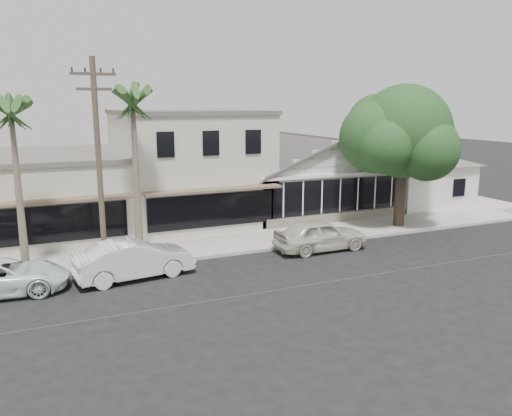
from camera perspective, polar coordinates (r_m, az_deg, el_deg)
name	(u,v)px	position (r m, az deg, el deg)	size (l,w,h in m)	color
ground	(346,279)	(21.17, 10.24, -8.01)	(140.00, 140.00, 0.00)	black
sidewalk_north	(124,255)	(24.53, -14.90, -5.26)	(90.00, 3.50, 0.15)	#9E9991
corner_shop	(307,173)	(33.50, 5.88, 4.05)	(10.40, 8.60, 5.10)	white
side_cottage	(414,184)	(37.54, 17.61, 2.67)	(6.00, 6.00, 3.00)	white
row_building_near	(186,167)	(31.36, -7.98, 4.63)	(8.00, 10.00, 6.50)	beige
row_building_midnear	(30,196)	(30.47, -24.46, 1.28)	(10.00, 10.00, 4.20)	beige
utility_pole	(99,160)	(21.97, -17.54, 5.20)	(1.80, 0.24, 9.00)	brown
car_0	(320,235)	(24.79, 7.34, -3.05)	(1.87, 4.64, 1.58)	beige
car_1	(134,259)	(21.36, -13.79, -5.72)	(1.70, 4.86, 1.60)	silver
car_2	(0,277)	(21.40, -27.25, -7.02)	(2.28, 4.95, 1.38)	silver
shade_tree	(400,134)	(29.81, 16.15, 8.10)	(7.42, 6.71, 8.23)	#423528
palm_east	(133,102)	(23.38, -13.93, 11.66)	(2.73, 2.73, 8.39)	#726651
palm_mid	(11,114)	(22.25, -26.21, 9.65)	(2.98, 2.98, 7.84)	#726651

